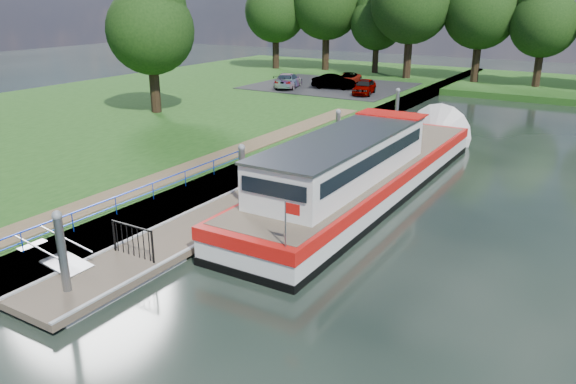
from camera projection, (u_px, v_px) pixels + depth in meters
The scene contains 17 objects.
ground at pixel (83, 295), 17.31m from camera, with size 160.00×160.00×0.00m, color black.
riverbank at pixel (83, 127), 38.13m from camera, with size 32.00×90.00×0.78m, color #1C4614.
bank_edge at pixel (275, 159), 30.54m from camera, with size 1.10×90.00×0.78m, color #473D2D.
footpath at pixel (158, 180), 25.66m from camera, with size 1.60×40.00×0.05m, color brown.
carpark at pixel (330, 86), 53.13m from camera, with size 14.00×12.00×0.06m, color black.
blue_fence at pixel (95, 209), 20.65m from camera, with size 0.04×18.04×0.72m.
pontoon at pixel (296, 179), 27.74m from camera, with size 2.50×30.00×0.56m.
mooring_piles at pixel (296, 158), 27.38m from camera, with size 0.30×27.30×3.55m.
gangway at pixel (55, 257), 18.41m from camera, with size 2.58×1.00×0.92m.
gate_panel at pixel (132, 236), 18.71m from camera, with size 1.85×0.05×1.15m.
barge at pixel (371, 169), 26.31m from camera, with size 4.36×21.15×4.78m.
horizon_trees at pixel (468, 6), 54.81m from camera, with size 54.38×10.03×12.87m.
bank_tree_a at pixel (151, 23), 39.08m from camera, with size 6.12×6.12×9.72m.
car_a at pixel (364, 87), 48.12m from camera, with size 1.53×3.80×1.29m, color #999999.
car_b at pixel (334, 82), 51.10m from camera, with size 1.36×3.89×1.28m, color #999999.
car_c at pixel (288, 80), 51.64m from camera, with size 1.88×4.61×1.34m, color #999999.
car_d at pixel (347, 79), 53.59m from camera, with size 1.85×4.01×1.11m, color #999999.
Camera 1 is at (13.37, -9.79, 8.66)m, focal length 35.00 mm.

